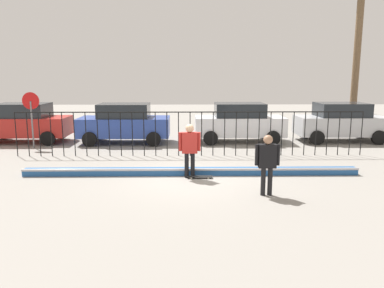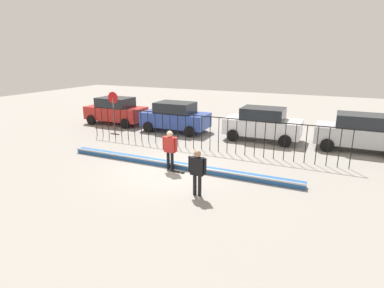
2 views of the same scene
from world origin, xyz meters
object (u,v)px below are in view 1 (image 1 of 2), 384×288
Objects in this scene: parked_car_blue at (124,123)px; parked_car_silver at (341,122)px; parked_car_white at (239,122)px; camera_operator at (267,159)px; stop_sign at (31,112)px; skateboard at (200,176)px; skateboarder at (190,146)px; parked_car_red at (24,122)px.

parked_car_blue and parked_car_silver have the same top height.
parked_car_white is at bearing 176.48° from parked_car_silver.
parked_car_blue reaches higher than camera_operator.
parked_car_white is at bearing -87.68° from camera_operator.
stop_sign reaches higher than parked_car_blue.
camera_operator is 0.39× the size of parked_car_white.
camera_operator is 0.39× the size of parked_car_blue.
parked_car_white is at bearing 78.52° from skateboard.
skateboarder is 1.03× the size of camera_operator.
skateboarder is 0.40× the size of parked_car_white.
stop_sign reaches higher than skateboarder.
parked_car_silver is at bearing 2.10° from parked_car_blue.
parked_car_red is (-8.32, 6.71, 0.91)m from skateboard.
camera_operator is 0.39× the size of parked_car_red.
stop_sign reaches higher than camera_operator.
skateboarder is at bearing -142.69° from parked_car_silver.
skateboard is at bearing -39.72° from camera_operator.
parked_car_blue is 1.72× the size of stop_sign.
parked_car_silver is at bearing 1.67° from parked_car_white.
skateboarder is 2.79m from camera_operator.
stop_sign is at bearing 168.94° from skateboarder.
camera_operator is (2.09, -1.85, -0.03)m from skateboarder.
skateboarder is at bearing 169.38° from skateboard.
parked_car_blue is at bearing -176.63° from parked_car_white.
parked_car_red reaches higher than skateboarder.
parked_car_red is at bearing 124.37° from stop_sign.
skateboarder is at bearing -63.61° from parked_car_blue.
parked_car_white reaches higher than camera_operator.
parked_car_blue is (4.93, -0.26, 0.00)m from parked_car_red.
parked_car_red is at bearing -34.91° from camera_operator.
parked_car_silver is at bearing -4.13° from parked_car_red.
parked_car_red is at bearing 177.60° from parked_car_blue.
parked_car_white and parked_car_silver have the same top height.
parked_car_red is at bearing 147.66° from skateboard.
skateboarder is at bearing -109.72° from parked_car_white.
camera_operator is 13.17m from parked_car_red.
parked_car_white is at bearing 94.48° from skateboarder.
skateboarder is 2.17× the size of skateboard.
stop_sign is (-3.92, -1.22, 0.64)m from parked_car_blue.
parked_car_red is at bearing 165.68° from skateboarder.
skateboard is at bearing -141.01° from parked_car_silver.
skateboard is 0.19× the size of parked_car_red.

